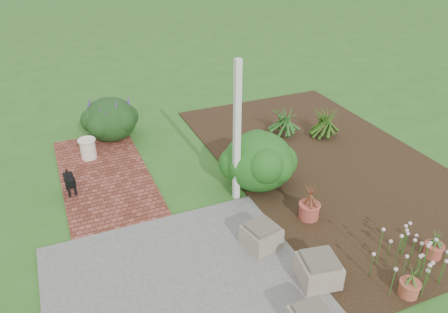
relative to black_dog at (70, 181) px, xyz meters
name	(u,v)px	position (x,y,z in m)	size (l,w,h in m)	color
ground	(222,205)	(2.34, -1.31, -0.31)	(80.00, 80.00, 0.00)	#2E611E
concrete_patio	(186,298)	(1.09, -3.06, -0.29)	(3.50, 3.50, 0.04)	#5B5B59
brick_path	(105,175)	(0.64, 0.44, -0.29)	(1.60, 3.50, 0.04)	#5C291D
garden_bed	(327,162)	(4.84, -0.81, -0.29)	(4.00, 7.00, 0.03)	black
veranda_post	(237,134)	(2.64, -1.21, 0.94)	(0.10, 0.10, 2.50)	white
stone_trough_mid	(318,271)	(2.82, -3.47, -0.10)	(0.51, 0.51, 0.34)	gray
stone_trough_far	(261,237)	(2.45, -2.54, -0.11)	(0.48, 0.48, 0.32)	gray
black_dog	(70,181)	(0.00, 0.00, 0.00)	(0.18, 0.52, 0.45)	black
cream_ceramic_urn	(88,149)	(0.47, 1.21, -0.06)	(0.31, 0.31, 0.41)	#F2E5C7
evergreen_shrub	(259,160)	(3.16, -1.02, 0.25)	(1.24, 1.24, 1.05)	#0F350D
agapanthus_clump_back	(325,120)	(5.41, 0.19, 0.12)	(0.89, 0.89, 0.80)	#11390A
agapanthus_clump_front	(284,119)	(4.62, 0.59, 0.11)	(0.87, 0.87, 0.78)	#15360B
pink_flower_patch	(406,257)	(3.95, -3.83, 0.03)	(0.97, 0.97, 0.62)	#113D0F
terracotta_pot_bronze	(309,211)	(3.48, -2.23, -0.14)	(0.33, 0.33, 0.26)	#AF493B
terracotta_pot_small_left	(433,250)	(4.63, -3.71, -0.17)	(0.25, 0.25, 0.21)	#B14A3B
terracotta_pot_small_right	(409,288)	(3.77, -4.15, -0.17)	(0.25, 0.25, 0.21)	#A64F38
purple_flowering_bush	(110,118)	(1.08, 1.99, 0.17)	(1.13, 1.13, 0.96)	black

